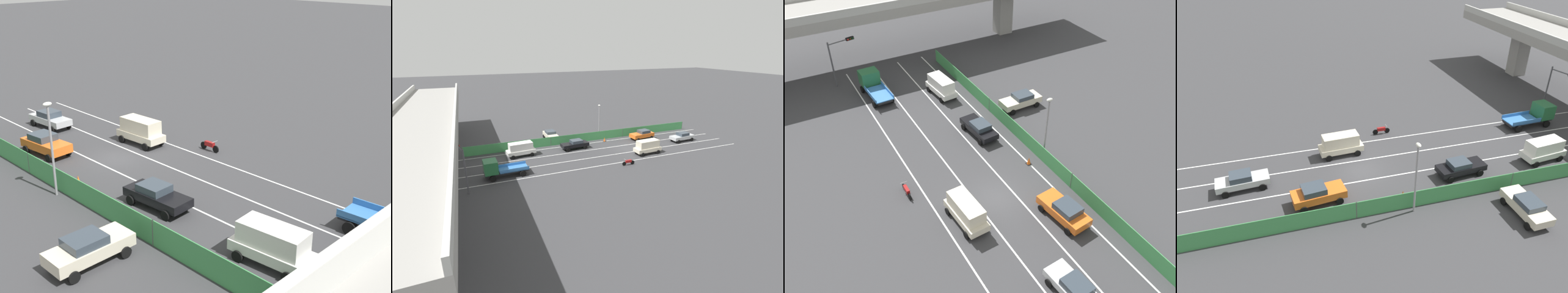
{
  "view_description": "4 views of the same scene",
  "coord_description": "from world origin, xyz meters",
  "views": [
    {
      "loc": [
        21.3,
        30.38,
        14.54
      ],
      "look_at": [
        -2.15,
        6.54,
        2.13
      ],
      "focal_mm": 46.18,
      "sensor_mm": 36.0,
      "label": 1
    },
    {
      "loc": [
        -39.92,
        24.34,
        16.2
      ],
      "look_at": [
        0.02,
        7.62,
        1.29
      ],
      "focal_mm": 26.87,
      "sensor_mm": 36.0,
      "label": 2
    },
    {
      "loc": [
        -13.72,
        -22.12,
        25.39
      ],
      "look_at": [
        1.69,
        5.61,
        1.03
      ],
      "focal_mm": 39.51,
      "sensor_mm": 36.0,
      "label": 3
    },
    {
      "loc": [
        28.0,
        -7.14,
        19.87
      ],
      "look_at": [
        -2.14,
        1.72,
        1.09
      ],
      "focal_mm": 34.05,
      "sensor_mm": 36.0,
      "label": 4
    }
  ],
  "objects": [
    {
      "name": "green_fence",
      "position": [
        6.31,
        4.91,
        0.78
      ],
      "size": [
        0.1,
        41.91,
        1.56
      ],
      "color": "#3D8E4C",
      "rests_on": "ground"
    },
    {
      "name": "car_van_cream",
      "position": [
        -3.34,
        -1.21,
        1.25
      ],
      "size": [
        2.13,
        4.39,
        2.21
      ],
      "color": "beige",
      "rests_on": "ground"
    },
    {
      "name": "street_lamp",
      "position": [
        6.81,
        2.57,
        3.91
      ],
      "size": [
        0.6,
        0.36,
        6.34
      ],
      "color": "gray",
      "rests_on": "ground"
    },
    {
      "name": "parked_sedan_cream",
      "position": [
        9.71,
        10.9,
        0.91
      ],
      "size": [
        4.58,
        2.07,
        1.62
      ],
      "color": "beige",
      "rests_on": "ground"
    },
    {
      "name": "lane_line_left_edge",
      "position": [
        -5.03,
        4.91,
        0.0
      ],
      "size": [
        0.14,
        45.81,
        0.01
      ],
      "primitive_type": "cube",
      "color": "silver",
      "rests_on": "ground"
    },
    {
      "name": "flatbed_truck_blue",
      "position": [
        -3.47,
        21.63,
        1.28
      ],
      "size": [
        2.55,
        5.65,
        2.48
      ],
      "color": "black",
      "rests_on": "ground"
    },
    {
      "name": "ground_plane",
      "position": [
        0.0,
        0.0,
        0.0
      ],
      "size": [
        300.0,
        300.0,
        0.0
      ],
      "primitive_type": "plane",
      "color": "#38383A"
    },
    {
      "name": "car_taxi_orange",
      "position": [
        3.54,
        -4.65,
        0.92
      ],
      "size": [
        2.43,
        4.58,
        1.68
      ],
      "color": "orange",
      "rests_on": "ground"
    },
    {
      "name": "car_sedan_silver",
      "position": [
        -0.2,
        -10.64,
        0.86
      ],
      "size": [
        2.22,
        4.62,
        1.57
      ],
      "color": "#B7BABC",
      "rests_on": "ground"
    },
    {
      "name": "lane_line_mid_right",
      "position": [
        1.68,
        4.91,
        0.0
      ],
      "size": [
        0.14,
        45.81,
        0.01
      ],
      "primitive_type": "cube",
      "color": "silver",
      "rests_on": "ground"
    },
    {
      "name": "lane_line_mid_left",
      "position": [
        -1.68,
        4.91,
        0.0
      ],
      "size": [
        0.14,
        45.81,
        0.01
      ],
      "primitive_type": "cube",
      "color": "silver",
      "rests_on": "ground"
    },
    {
      "name": "traffic_cone",
      "position": [
        4.97,
        2.31,
        0.35
      ],
      "size": [
        0.47,
        0.47,
        0.74
      ],
      "color": "orange",
      "rests_on": "ground"
    },
    {
      "name": "motorcycle",
      "position": [
        -6.31,
        3.96,
        0.46
      ],
      "size": [
        0.6,
        1.95,
        0.93
      ],
      "color": "black",
      "rests_on": "ground"
    },
    {
      "name": "lane_line_right_edge",
      "position": [
        5.03,
        4.91,
        0.0
      ],
      "size": [
        0.14,
        45.81,
        0.01
      ],
      "primitive_type": "cube",
      "color": "silver",
      "rests_on": "ground"
    },
    {
      "name": "car_van_white",
      "position": [
        3.22,
        17.48,
        1.24
      ],
      "size": [
        2.3,
        4.45,
        2.19
      ],
      "color": "silver",
      "rests_on": "ground"
    },
    {
      "name": "car_sedan_black",
      "position": [
        3.22,
        8.57,
        0.85
      ],
      "size": [
        2.23,
        4.65,
        1.52
      ],
      "color": "black",
      "rests_on": "ground"
    },
    {
      "name": "traffic_light",
      "position": [
        -5.72,
        25.62,
        3.88
      ],
      "size": [
        3.22,
        0.93,
        5.5
      ],
      "color": "#47474C",
      "rests_on": "ground"
    }
  ]
}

